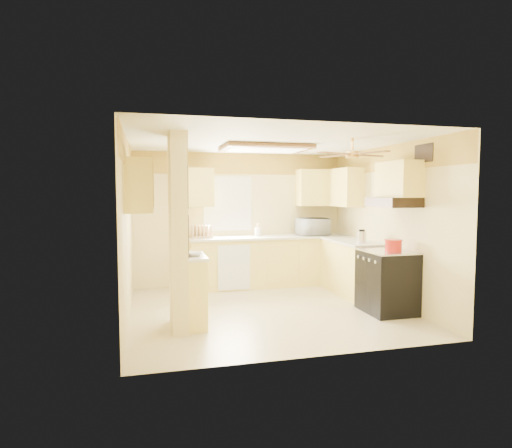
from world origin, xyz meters
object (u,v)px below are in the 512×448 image
object	(u,v)px
kettle	(362,237)
dutch_oven	(393,245)
stove	(387,281)
bowl	(195,254)
microwave	(313,227)

from	to	relation	value
kettle	dutch_oven	bearing A→B (deg)	-84.84
stove	bowl	world-z (taller)	bowl
microwave	kettle	distance (m)	1.41
dutch_oven	stove	bearing A→B (deg)	132.35
stove	kettle	distance (m)	0.95
microwave	dutch_oven	distance (m)	2.22
bowl	stove	bearing A→B (deg)	0.21
stove	microwave	world-z (taller)	microwave
stove	bowl	distance (m)	2.85
dutch_oven	kettle	world-z (taller)	kettle
dutch_oven	kettle	bearing A→B (deg)	95.16
bowl	dutch_oven	world-z (taller)	dutch_oven
kettle	stove	bearing A→B (deg)	-88.57
bowl	kettle	bearing A→B (deg)	15.20
microwave	kettle	xyz separation A→B (m)	(0.31, -1.37, -0.06)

